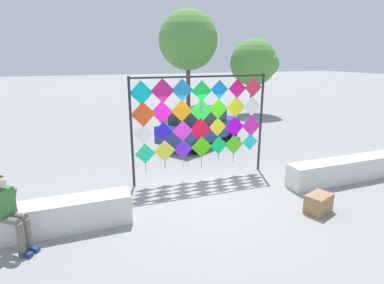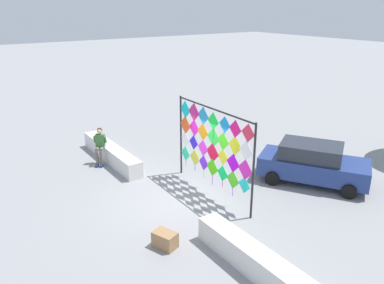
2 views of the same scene
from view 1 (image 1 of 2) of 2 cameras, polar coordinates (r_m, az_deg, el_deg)
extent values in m
plane|color=gray|center=(8.18, 3.68, -9.89)|extent=(120.00, 120.00, 0.00)
cube|color=silver|center=(7.20, -30.38, -12.98)|extent=(4.60, 0.59, 0.66)
cube|color=silver|center=(10.32, 28.34, -4.32)|extent=(4.60, 0.59, 0.66)
cylinder|color=#232328|center=(8.37, -11.27, 1.53)|extent=(0.07, 0.07, 3.05)
cylinder|color=#232328|center=(9.74, 12.74, 3.41)|extent=(0.07, 0.07, 3.05)
cylinder|color=#232328|center=(8.64, 1.72, 12.17)|extent=(4.00, 0.12, 0.06)
cube|color=#24D99C|center=(8.56, -8.76, -2.19)|extent=(0.58, 0.02, 0.58)
cylinder|color=#E5165C|center=(8.71, -8.66, -4.79)|extent=(0.02, 0.02, 0.25)
cube|color=yellow|center=(8.70, -5.12, -1.64)|extent=(0.63, 0.02, 0.63)
cylinder|color=#1716E5|center=(8.85, -5.07, -4.27)|extent=(0.02, 0.02, 0.23)
cube|color=#7124F3|center=(8.85, -1.65, -1.39)|extent=(0.57, 0.02, 0.57)
cylinder|color=#99E516|center=(9.00, -1.65, -3.96)|extent=(0.02, 0.02, 0.28)
cube|color=#46D30E|center=(8.99, 1.80, -0.90)|extent=(0.64, 0.02, 0.64)
cylinder|color=#AA16E5|center=(9.15, 1.76, -3.79)|extent=(0.02, 0.02, 0.32)
cube|color=#0CE35E|center=(9.21, 5.02, -0.64)|extent=(0.56, 0.02, 0.56)
cylinder|color=#E51696|center=(9.33, 4.94, -2.85)|extent=(0.02, 0.02, 0.19)
cube|color=#4BD722|center=(9.44, 7.86, -0.47)|extent=(0.63, 0.02, 0.63)
cylinder|color=#B616E5|center=(9.58, 7.73, -3.04)|extent=(0.02, 0.02, 0.27)
cube|color=#21DADA|center=(9.69, 10.80, 0.06)|extent=(0.55, 0.02, 0.55)
cube|color=white|center=(8.41, -9.05, 1.52)|extent=(0.55, 0.02, 0.55)
cylinder|color=red|center=(8.53, -8.95, -1.15)|extent=(0.02, 0.02, 0.27)
cube|color=#2716D8|center=(8.52, -5.45, 1.96)|extent=(0.54, 0.02, 0.54)
cube|color=#ED32DD|center=(8.68, -1.75, 2.08)|extent=(0.61, 0.02, 0.61)
cube|color=red|center=(8.87, 1.55, 2.34)|extent=(0.70, 0.02, 0.70)
cube|color=yellow|center=(9.07, 4.81, 2.83)|extent=(0.56, 0.02, 0.56)
cylinder|color=#1621E5|center=(9.17, 4.73, 0.44)|extent=(0.02, 0.02, 0.23)
cube|color=#AC07DF|center=(9.29, 7.97, 2.88)|extent=(0.63, 0.02, 0.63)
cube|color=#DA20AE|center=(9.56, 11.09, 3.06)|extent=(0.67, 0.02, 0.67)
cylinder|color=#16E547|center=(9.69, 10.90, 0.08)|extent=(0.02, 0.02, 0.36)
cube|color=#E24A17|center=(8.30, -9.14, 5.15)|extent=(0.69, 0.02, 0.69)
cylinder|color=#16B2E5|center=(8.41, -9.01, 1.84)|extent=(0.02, 0.02, 0.30)
cube|color=#F91CC7|center=(8.43, -5.65, 5.55)|extent=(0.63, 0.02, 0.63)
cube|color=orange|center=(8.56, -1.92, 5.85)|extent=(0.62, 0.02, 0.62)
cube|color=#29EE40|center=(8.77, 1.74, 5.85)|extent=(0.69, 0.02, 0.69)
cylinder|color=#E516CD|center=(8.87, 1.69, 2.73)|extent=(0.02, 0.02, 0.30)
cube|color=#46E81A|center=(8.95, 4.95, 6.21)|extent=(0.61, 0.02, 0.61)
cube|color=yellow|center=(9.21, 8.23, 6.51)|extent=(0.64, 0.02, 0.64)
cylinder|color=#1B16E5|center=(9.30, 8.10, 3.85)|extent=(0.02, 0.02, 0.24)
cube|color=white|center=(9.45, 11.14, 6.62)|extent=(0.61, 0.02, 0.61)
cylinder|color=#16C8E5|center=(9.53, 10.97, 4.02)|extent=(0.02, 0.02, 0.26)
cube|color=#09CCD0|center=(8.23, -9.50, 9.06)|extent=(0.65, 0.02, 0.65)
cylinder|color=red|center=(8.31, -9.36, 5.67)|extent=(0.02, 0.02, 0.34)
cube|color=#CD1E79|center=(8.33, -5.51, 9.53)|extent=(0.67, 0.02, 0.67)
cube|color=#2192D8|center=(8.48, -1.82, 9.70)|extent=(0.63, 0.02, 0.63)
cube|color=#19EE47|center=(8.67, 1.83, 9.53)|extent=(0.61, 0.02, 0.61)
cylinder|color=#E516B8|center=(8.74, 1.78, 6.52)|extent=(0.02, 0.02, 0.32)
cube|color=#1492EE|center=(8.91, 5.16, 9.78)|extent=(0.55, 0.02, 0.55)
cylinder|color=orange|center=(8.98, 5.07, 7.08)|extent=(0.02, 0.02, 0.30)
cube|color=#F9107E|center=(9.12, 8.51, 9.88)|extent=(0.57, 0.02, 0.57)
cube|color=#EF2B4B|center=(9.41, 11.41, 10.02)|extent=(0.58, 0.02, 0.58)
cylinder|color=#16E5C3|center=(9.47, 11.24, 7.43)|extent=(0.02, 0.02, 0.28)
cylinder|color=#666056|center=(6.55, -29.37, -15.70)|extent=(0.11, 0.11, 0.66)
cylinder|color=#666056|center=(6.51, -30.95, -12.53)|extent=(0.37, 0.32, 0.13)
cube|color=navy|center=(6.66, -28.65, -17.96)|extent=(0.25, 0.22, 0.09)
cylinder|color=#666056|center=(6.65, -28.31, -15.07)|extent=(0.11, 0.11, 0.66)
cylinder|color=#666056|center=(6.61, -29.87, -11.95)|extent=(0.37, 0.32, 0.13)
cube|color=navy|center=(6.75, -27.60, -17.31)|extent=(0.25, 0.22, 0.09)
cube|color=#3D7538|center=(6.57, -31.86, -9.62)|extent=(0.37, 0.41, 0.52)
sphere|color=#DBB293|center=(6.42, -32.37, -6.36)|extent=(0.22, 0.22, 0.22)
cylinder|color=#3D7538|center=(6.66, -30.41, -8.57)|extent=(0.19, 0.17, 0.31)
cube|color=navy|center=(12.79, 1.55, 2.39)|extent=(4.10, 3.40, 0.68)
cube|color=#282D38|center=(12.56, 1.20, 5.00)|extent=(2.57, 2.35, 0.54)
cylinder|color=black|center=(14.35, 1.98, 2.45)|extent=(0.54, 0.44, 0.51)
cylinder|color=black|center=(13.49, 7.61, 1.47)|extent=(0.54, 0.44, 0.51)
cylinder|color=black|center=(12.41, -5.05, 0.30)|extent=(0.54, 0.44, 0.51)
cylinder|color=black|center=(11.40, 0.99, -1.03)|extent=(0.54, 0.44, 0.51)
cube|color=#9E754C|center=(7.84, 22.62, -10.53)|extent=(0.74, 0.61, 0.44)
cylinder|color=brown|center=(19.98, 11.12, 8.57)|extent=(0.22, 0.22, 2.34)
sphere|color=#569342|center=(19.84, 11.44, 14.40)|extent=(2.88, 2.88, 2.88)
sphere|color=#569342|center=(19.52, 13.84, 14.01)|extent=(1.47, 1.47, 1.47)
sphere|color=#569342|center=(19.34, 11.30, 13.96)|extent=(1.58, 1.58, 1.58)
sphere|color=#569342|center=(20.09, 10.03, 14.94)|extent=(1.79, 1.79, 1.79)
cylinder|color=brown|center=(19.51, -0.69, 10.31)|extent=(0.26, 0.26, 3.44)
sphere|color=#569342|center=(19.45, -0.72, 18.54)|extent=(3.59, 3.59, 3.59)
sphere|color=#569342|center=(19.68, -2.41, 19.14)|extent=(2.15, 2.15, 2.15)
camera|label=2|loc=(12.96, 70.57, 17.58)|focal=35.81mm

